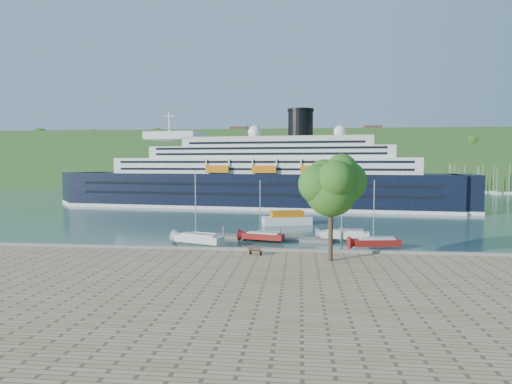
% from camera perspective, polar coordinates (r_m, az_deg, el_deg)
% --- Properties ---
extents(ground, '(400.00, 400.00, 0.00)m').
position_cam_1_polar(ground, '(48.97, -1.24, -8.88)').
color(ground, '#31574D').
rests_on(ground, ground).
extents(far_hillside, '(400.00, 50.00, 24.00)m').
position_cam_1_polar(far_hillside, '(192.46, 4.14, 4.31)').
color(far_hillside, '#2F5421').
rests_on(far_hillside, ground).
extents(quay_coping, '(220.00, 0.50, 0.30)m').
position_cam_1_polar(quay_coping, '(48.54, -1.27, -7.61)').
color(quay_coping, slate).
rests_on(quay_coping, promenade).
extents(cruise_ship, '(105.41, 26.62, 23.44)m').
position_cam_1_polar(cruise_ship, '(103.52, -0.15, 4.44)').
color(cruise_ship, black).
rests_on(cruise_ship, ground).
extents(park_bench, '(1.59, 1.09, 0.95)m').
position_cam_1_polar(park_bench, '(46.18, -0.07, -7.80)').
color(park_bench, '#442213').
rests_on(park_bench, promenade).
extents(promenade_tree, '(6.99, 6.99, 11.58)m').
position_cam_1_polar(promenade_tree, '(43.36, 9.96, -1.52)').
color(promenade_tree, '#255E18').
rests_on(promenade_tree, promenade).
extents(floating_pontoon, '(19.04, 5.19, 0.42)m').
position_cam_1_polar(floating_pontoon, '(60.89, 1.29, -6.13)').
color(floating_pontoon, slate).
rests_on(floating_pontoon, ground).
extents(sailboat_white_near, '(7.48, 4.48, 9.35)m').
position_cam_1_polar(sailboat_white_near, '(55.91, -7.63, -2.44)').
color(sailboat_white_near, silver).
rests_on(sailboat_white_near, ground).
extents(sailboat_red, '(6.47, 3.10, 8.06)m').
position_cam_1_polar(sailboat_red, '(58.16, 0.95, -2.80)').
color(sailboat_red, maroon).
rests_on(sailboat_red, ground).
extents(sailboat_white_far, '(7.32, 2.77, 9.22)m').
position_cam_1_polar(sailboat_white_far, '(59.79, 11.84, -2.14)').
color(sailboat_white_far, silver).
rests_on(sailboat_white_far, ground).
extents(tender_launch, '(9.08, 5.10, 2.38)m').
position_cam_1_polar(tender_launch, '(75.38, 4.14, -3.42)').
color(tender_launch, '#CD6B0C').
rests_on(tender_launch, ground).
extents(sailboat_extra, '(6.65, 2.87, 8.32)m').
position_cam_1_polar(sailboat_extra, '(55.63, 15.87, -3.13)').
color(sailboat_extra, maroon).
rests_on(sailboat_extra, ground).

